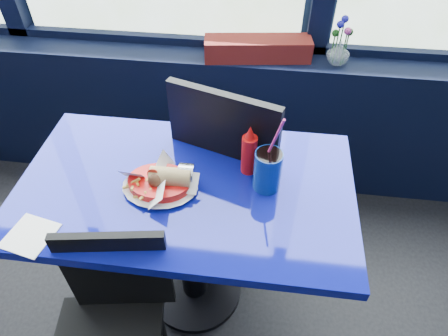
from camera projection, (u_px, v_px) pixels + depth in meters
window_sill at (168, 112)px, 2.31m from camera, size 5.00×0.26×0.80m
near_table at (188, 217)px, 1.55m from camera, size 1.20×0.70×0.75m
chair_near_front at (112, 320)px, 1.36m from camera, size 0.42×0.42×0.82m
chair_near_back at (218, 160)px, 1.76m from camera, size 0.58×0.58×1.02m
planter_box at (258, 49)px, 1.92m from camera, size 0.52×0.19×0.10m
flower_vase at (339, 50)px, 1.88m from camera, size 0.14×0.14×0.23m
food_basket at (161, 182)px, 1.39m from camera, size 0.30×0.30×0.09m
ketchup_bottle at (249, 152)px, 1.41m from camera, size 0.06×0.06×0.21m
soda_cup at (268, 170)px, 1.36m from camera, size 0.10×0.10×0.33m
napkin at (30, 235)px, 1.26m from camera, size 0.17×0.17×0.00m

